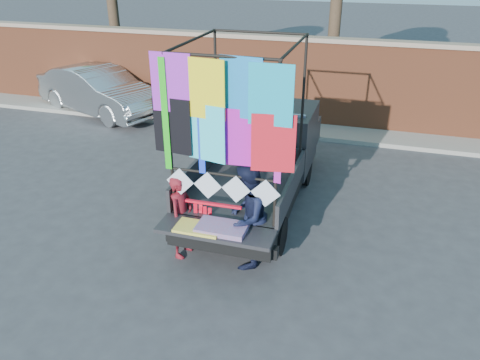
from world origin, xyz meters
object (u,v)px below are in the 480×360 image
(sedan, at_px, (99,90))
(man, at_px, (247,217))
(woman, at_px, (181,216))
(pickup_truck, at_px, (264,154))

(sedan, distance_m, man, 9.43)
(sedan, relative_size, man, 2.53)
(sedan, xyz_separation_m, man, (6.82, -6.51, 0.15))
(woman, bearing_deg, sedan, 46.48)
(man, bearing_deg, pickup_truck, -166.84)
(woman, distance_m, man, 1.15)
(pickup_truck, xyz_separation_m, sedan, (-6.43, 3.85, -0.12))
(pickup_truck, distance_m, man, 2.69)
(sedan, relative_size, woman, 3.05)
(woman, xyz_separation_m, man, (1.14, 0.05, 0.16))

